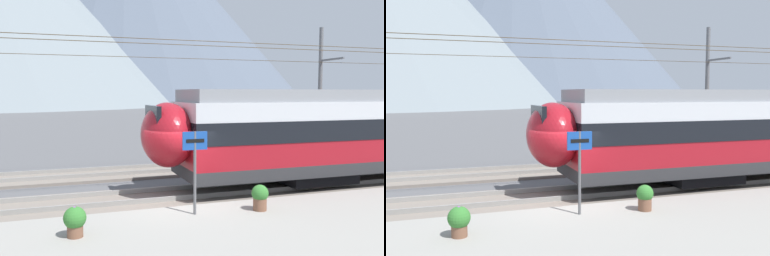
% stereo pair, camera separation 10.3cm
% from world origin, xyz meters
% --- Properties ---
extents(ground_plane, '(400.00, 400.00, 0.00)m').
position_xyz_m(ground_plane, '(0.00, 0.00, 0.00)').
color(ground_plane, '#565659').
extents(platform_slab, '(120.00, 6.74, 0.38)m').
position_xyz_m(platform_slab, '(0.00, -4.16, 0.19)').
color(platform_slab, gray).
rests_on(platform_slab, ground).
extents(track_near, '(120.00, 3.00, 0.28)m').
position_xyz_m(track_near, '(0.00, 1.49, 0.07)').
color(track_near, slate).
rests_on(track_near, ground).
extents(track_far, '(120.00, 3.00, 0.28)m').
position_xyz_m(track_far, '(0.00, 6.36, 0.07)').
color(track_far, slate).
rests_on(track_far, ground).
extents(catenary_mast_far_side, '(47.63, 2.15, 7.50)m').
position_xyz_m(catenary_mast_far_side, '(11.11, 8.06, 3.92)').
color(catenary_mast_far_side, slate).
rests_on(catenary_mast_far_side, ground).
extents(platform_sign, '(0.70, 0.08, 2.30)m').
position_xyz_m(platform_sign, '(-0.01, -1.71, 2.07)').
color(platform_sign, '#59595B').
rests_on(platform_sign, platform_slab).
extents(potted_plant_platform_edge, '(0.49, 0.49, 0.74)m').
position_xyz_m(potted_plant_platform_edge, '(1.87, -1.94, 0.80)').
color(potted_plant_platform_edge, brown).
rests_on(potted_plant_platform_edge, platform_slab).
extents(potted_plant_by_shelter, '(0.53, 0.53, 0.72)m').
position_xyz_m(potted_plant_by_shelter, '(-3.24, -2.52, 0.79)').
color(potted_plant_by_shelter, brown).
rests_on(potted_plant_by_shelter, platform_slab).
extents(mountain_central_peak, '(150.20, 150.20, 87.49)m').
position_xyz_m(mountain_central_peak, '(27.54, 169.30, 43.74)').
color(mountain_central_peak, '#515B6B').
rests_on(mountain_central_peak, ground).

